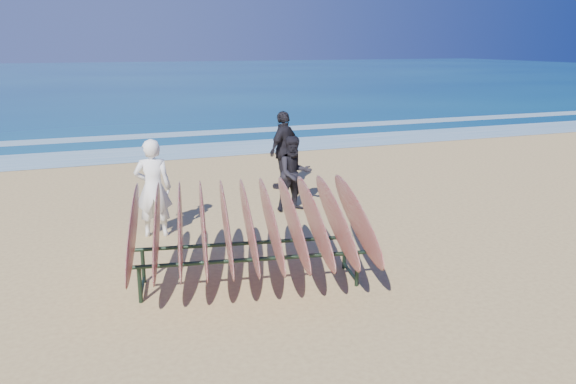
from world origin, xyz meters
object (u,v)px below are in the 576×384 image
surfboard_rack (249,224)px  person_dark_b (284,150)px  person_white (153,188)px  person_dark_a (294,174)px

surfboard_rack → person_dark_b: person_dark_b is taller
person_white → person_dark_a: size_ratio=1.14×
surfboard_rack → person_dark_b: 5.53m
surfboard_rack → person_white: person_white is taller
surfboard_rack → person_dark_b: (2.34, 5.01, 0.01)m
person_dark_a → person_dark_b: bearing=72.5°
person_white → person_dark_b: person_dark_b is taller
person_white → surfboard_rack: bearing=123.3°
person_dark_b → surfboard_rack: bearing=27.8°
surfboard_rack → person_dark_a: bearing=69.3°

